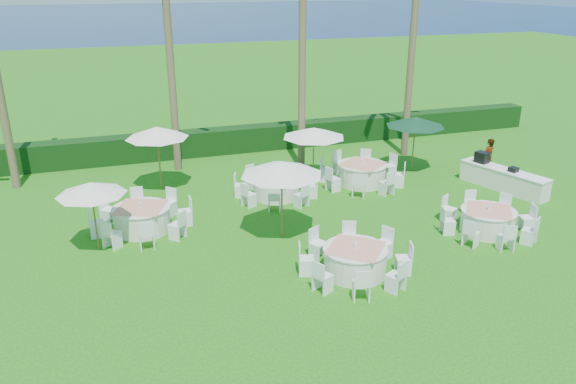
# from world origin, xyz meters

# --- Properties ---
(ground) EXTENTS (120.00, 120.00, 0.00)m
(ground) POSITION_xyz_m (0.00, 0.00, 0.00)
(ground) COLOR #196010
(ground) RESTS_ON ground
(hedge) EXTENTS (34.00, 1.00, 1.20)m
(hedge) POSITION_xyz_m (0.00, 12.00, 0.60)
(hedge) COLOR black
(hedge) RESTS_ON ground
(ocean) EXTENTS (260.00, 260.00, 0.00)m
(ocean) POSITION_xyz_m (0.00, 102.00, 0.00)
(ocean) COLOR #071D47
(ocean) RESTS_ON ground
(banquet_table_b) EXTENTS (3.25, 3.25, 0.99)m
(banquet_table_b) POSITION_xyz_m (0.81, -1.04, 0.43)
(banquet_table_b) COLOR silver
(banquet_table_b) RESTS_ON ground
(banquet_table_c) EXTENTS (3.20, 3.20, 0.97)m
(banquet_table_c) POSITION_xyz_m (6.27, 0.14, 0.42)
(banquet_table_c) COLOR silver
(banquet_table_c) RESTS_ON ground
(banquet_table_d) EXTENTS (3.39, 3.39, 1.02)m
(banquet_table_d) POSITION_xyz_m (-4.79, 3.97, 0.45)
(banquet_table_d) COLOR silver
(banquet_table_d) RESTS_ON ground
(banquet_table_e) EXTENTS (3.20, 3.20, 0.98)m
(banquet_table_e) POSITION_xyz_m (0.46, 5.50, 0.43)
(banquet_table_e) COLOR silver
(banquet_table_e) RESTS_ON ground
(banquet_table_f) EXTENTS (3.50, 3.50, 1.05)m
(banquet_table_f) POSITION_xyz_m (4.30, 5.79, 0.46)
(banquet_table_f) COLOR silver
(banquet_table_f) RESTS_ON ground
(umbrella_a) EXTENTS (2.13, 2.13, 2.28)m
(umbrella_a) POSITION_xyz_m (-6.25, 2.91, 2.08)
(umbrella_a) COLOR brown
(umbrella_a) RESTS_ON ground
(umbrella_b) EXTENTS (2.70, 2.70, 2.64)m
(umbrella_b) POSITION_xyz_m (-0.43, 1.99, 2.40)
(umbrella_b) COLOR brown
(umbrella_b) RESTS_ON ground
(umbrella_c) EXTENTS (2.49, 2.49, 2.61)m
(umbrella_c) POSITION_xyz_m (-3.72, 7.79, 2.38)
(umbrella_c) COLOR brown
(umbrella_c) RESTS_ON ground
(umbrella_d) EXTENTS (2.62, 2.62, 2.31)m
(umbrella_d) POSITION_xyz_m (2.50, 6.79, 2.10)
(umbrella_d) COLOR brown
(umbrella_d) RESTS_ON ground
(umbrella_green) EXTENTS (2.57, 2.57, 2.45)m
(umbrella_green) POSITION_xyz_m (7.17, 6.65, 2.23)
(umbrella_green) COLOR brown
(umbrella_green) RESTS_ON ground
(buffet_table) EXTENTS (1.92, 3.77, 1.32)m
(buffet_table) POSITION_xyz_m (9.43, 3.40, 0.46)
(buffet_table) COLOR silver
(buffet_table) RESTS_ON ground
(staff_person) EXTENTS (0.70, 0.55, 1.69)m
(staff_person) POSITION_xyz_m (9.81, 4.92, 0.84)
(staff_person) COLOR gray
(staff_person) RESTS_ON ground
(palm_b) EXTENTS (4.41, 4.09, 9.12)m
(palm_b) POSITION_xyz_m (-2.71, 10.13, 5.02)
(palm_b) COLOR brown
(palm_b) RESTS_ON ground
(palm_c) EXTENTS (4.36, 4.26, 12.90)m
(palm_c) POSITION_xyz_m (2.59, 8.53, 6.94)
(palm_c) COLOR brown
(palm_c) RESTS_ON ground
(palm_e) EXTENTS (4.36, 4.27, 9.60)m
(palm_e) POSITION_xyz_m (8.03, 8.86, 5.27)
(palm_e) COLOR brown
(palm_e) RESTS_ON ground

